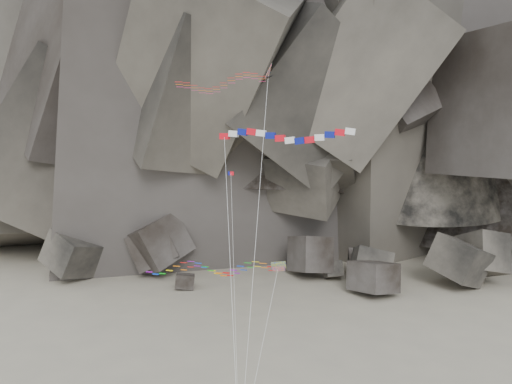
# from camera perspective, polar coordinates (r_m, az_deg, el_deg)

# --- Properties ---
(headland) EXTENTS (110.00, 70.00, 84.00)m
(headland) POSITION_cam_1_polar(r_m,az_deg,el_deg) (113.79, 2.00, 16.16)
(headland) COLOR #5D554C
(headland) RESTS_ON ground
(boulder_field) EXTENTS (72.17, 17.48, 10.75)m
(boulder_field) POSITION_cam_1_polar(r_m,az_deg,el_deg) (79.13, 2.00, -8.07)
(boulder_field) COLOR #47423F
(boulder_field) RESTS_ON ground
(delta_kite) EXTENTS (8.84, 13.70, 27.32)m
(delta_kite) POSITION_cam_1_polar(r_m,az_deg,el_deg) (43.48, -4.42, 12.34)
(delta_kite) COLOR red
(delta_kite) RESTS_ON ground
(banner_kite) EXTENTS (11.11, 11.70, 21.73)m
(banner_kite) POSITION_cam_1_polar(r_m,az_deg,el_deg) (40.56, 3.31, 6.35)
(banner_kite) COLOR red
(banner_kite) RESTS_ON ground
(parafoil_kite) EXTENTS (14.01, 15.08, 9.86)m
(parafoil_kite) POSITION_cam_1_polar(r_m,az_deg,el_deg) (47.37, -5.68, -8.60)
(parafoil_kite) COLOR #C4D60B
(parafoil_kite) RESTS_ON ground
(pennant_kite) EXTENTS (2.35, 12.12, 18.04)m
(pennant_kite) POSITION_cam_1_polar(r_m,az_deg,el_deg) (40.51, -2.73, -4.43)
(pennant_kite) COLOR red
(pennant_kite) RESTS_ON ground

